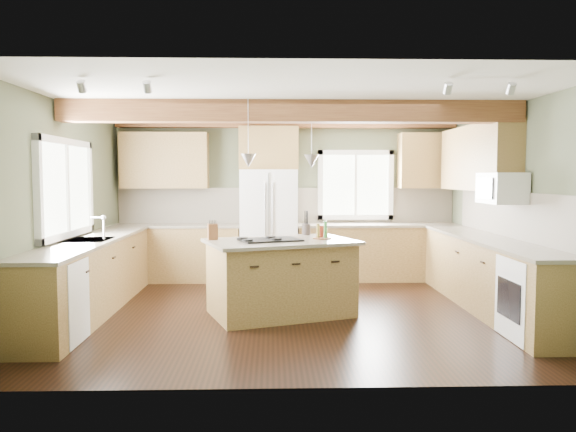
{
  "coord_description": "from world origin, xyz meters",
  "views": [
    {
      "loc": [
        -0.26,
        -6.88,
        1.7
      ],
      "look_at": [
        -0.04,
        0.3,
        1.19
      ],
      "focal_mm": 35.0,
      "sensor_mm": 36.0,
      "label": 1
    }
  ],
  "objects": [
    {
      "name": "counter_left",
      "position": [
        -2.5,
        0.05,
        0.9
      ],
      "size": [
        0.64,
        3.74,
        0.04
      ],
      "primitive_type": "cube",
      "color": "#4F483A",
      "rests_on": "base_cab_left"
    },
    {
      "name": "microwave",
      "position": [
        2.58,
        -0.05,
        1.55
      ],
      "size": [
        0.4,
        0.7,
        0.38
      ],
      "primitive_type": "cube",
      "color": "white",
      "rests_on": "wall_right"
    },
    {
      "name": "window_left",
      "position": [
        -2.78,
        0.05,
        1.55
      ],
      "size": [
        0.04,
        1.6,
        1.05
      ],
      "primitive_type": "cube",
      "color": "white",
      "rests_on": "wall_left"
    },
    {
      "name": "counter_right",
      "position": [
        2.5,
        0.05,
        0.9
      ],
      "size": [
        0.64,
        3.74,
        0.04
      ],
      "primitive_type": "cube",
      "color": "#4F483A",
      "rests_on": "base_cab_right"
    },
    {
      "name": "wall_left",
      "position": [
        -2.8,
        0.0,
        1.3
      ],
      "size": [
        0.0,
        5.0,
        5.0
      ],
      "primitive_type": "plane",
      "rotation": [
        1.57,
        0.0,
        1.57
      ],
      "color": "#4A5139",
      "rests_on": "ground"
    },
    {
      "name": "cooktop",
      "position": [
        -0.27,
        -0.14,
        0.93
      ],
      "size": [
        0.82,
        0.68,
        0.02
      ],
      "primitive_type": "cube",
      "rotation": [
        0.0,
        0.0,
        0.34
      ],
      "color": "black",
      "rests_on": "island_top"
    },
    {
      "name": "utensil_crock",
      "position": [
        0.2,
        0.51,
        0.99
      ],
      "size": [
        0.15,
        0.15,
        0.15
      ],
      "primitive_type": "cylinder",
      "rotation": [
        0.0,
        0.0,
        0.63
      ],
      "color": "#38322D",
      "rests_on": "island_top"
    },
    {
      "name": "ceiling",
      "position": [
        0.0,
        0.0,
        2.6
      ],
      "size": [
        5.6,
        5.6,
        0.0
      ],
      "primitive_type": "plane",
      "rotation": [
        3.14,
        0.0,
        0.0
      ],
      "color": "silver",
      "rests_on": "wall_back"
    },
    {
      "name": "backsplash_back",
      "position": [
        0.0,
        2.48,
        1.21
      ],
      "size": [
        5.58,
        0.03,
        0.58
      ],
      "primitive_type": "cube",
      "color": "brown",
      "rests_on": "wall_back"
    },
    {
      "name": "refrigerator",
      "position": [
        -0.3,
        2.12,
        0.9
      ],
      "size": [
        0.9,
        0.74,
        1.8
      ],
      "primitive_type": "cube",
      "color": "white",
      "rests_on": "floor"
    },
    {
      "name": "island_top",
      "position": [
        -0.15,
        -0.09,
        0.9
      ],
      "size": [
        2.0,
        1.61,
        0.04
      ],
      "primitive_type": "cube",
      "rotation": [
        0.0,
        0.0,
        0.34
      ],
      "color": "#4F483A",
      "rests_on": "island"
    },
    {
      "name": "counter_back_left",
      "position": [
        -1.79,
        2.2,
        0.9
      ],
      "size": [
        2.06,
        0.64,
        0.04
      ],
      "primitive_type": "cube",
      "color": "#4F483A",
      "rests_on": "base_cab_back_left"
    },
    {
      "name": "faucet",
      "position": [
        -2.32,
        0.05,
        1.05
      ],
      "size": [
        0.02,
        0.02,
        0.28
      ],
      "primitive_type": "cylinder",
      "color": "#B2B2B7",
      "rests_on": "sink"
    },
    {
      "name": "wall_back",
      "position": [
        0.0,
        2.5,
        1.3
      ],
      "size": [
        5.6,
        0.0,
        5.6
      ],
      "primitive_type": "plane",
      "rotation": [
        1.57,
        0.0,
        0.0
      ],
      "color": "#4A5139",
      "rests_on": "ground"
    },
    {
      "name": "pendant_left",
      "position": [
        -0.53,
        -0.23,
        1.88
      ],
      "size": [
        0.18,
        0.18,
        0.16
      ],
      "primitive_type": "cone",
      "rotation": [
        3.14,
        0.0,
        0.0
      ],
      "color": "#B2B2B7",
      "rests_on": "ceiling"
    },
    {
      "name": "floor",
      "position": [
        0.0,
        0.0,
        0.0
      ],
      "size": [
        5.6,
        5.6,
        0.0
      ],
      "primitive_type": "plane",
      "color": "black",
      "rests_on": "ground"
    },
    {
      "name": "backsplash_right",
      "position": [
        2.78,
        0.05,
        1.21
      ],
      "size": [
        0.03,
        3.7,
        0.58
      ],
      "primitive_type": "cube",
      "color": "brown",
      "rests_on": "wall_right"
    },
    {
      "name": "bottle_tray",
      "position": [
        0.37,
        0.05,
        1.03
      ],
      "size": [
        0.3,
        0.3,
        0.21
      ],
      "primitive_type": null,
      "rotation": [
        0.0,
        0.0,
        0.39
      ],
      "color": "#582D1A",
      "rests_on": "island_top"
    },
    {
      "name": "base_cab_back_left",
      "position": [
        -1.79,
        2.2,
        0.44
      ],
      "size": [
        2.02,
        0.6,
        0.88
      ],
      "primitive_type": "cube",
      "color": "brown",
      "rests_on": "floor"
    },
    {
      "name": "oven",
      "position": [
        2.49,
        -1.25,
        0.43
      ],
      "size": [
        0.6,
        0.72,
        0.84
      ],
      "primitive_type": "cube",
      "color": "white",
      "rests_on": "floor"
    },
    {
      "name": "knife_block",
      "position": [
        -0.98,
        -0.03,
        1.02
      ],
      "size": [
        0.13,
        0.11,
        0.19
      ],
      "primitive_type": "cube",
      "rotation": [
        0.0,
        0.0,
        0.25
      ],
      "color": "brown",
      "rests_on": "island_top"
    },
    {
      "name": "upper_cab_back_left",
      "position": [
        -1.99,
        2.33,
        1.95
      ],
      "size": [
        1.4,
        0.35,
        0.9
      ],
      "primitive_type": "cube",
      "color": "brown",
      "rests_on": "wall_back"
    },
    {
      "name": "soffit_trim",
      "position": [
        0.0,
        2.4,
        2.54
      ],
      "size": [
        5.55,
        0.2,
        0.1
      ],
      "primitive_type": "cube",
      "color": "#522917",
      "rests_on": "ceiling"
    },
    {
      "name": "wall_right",
      "position": [
        2.8,
        0.0,
        1.3
      ],
      "size": [
        0.0,
        5.0,
        5.0
      ],
      "primitive_type": "plane",
      "rotation": [
        1.57,
        0.0,
        -1.57
      ],
      "color": "#4A5139",
      "rests_on": "ground"
    },
    {
      "name": "sink",
      "position": [
        -2.5,
        0.05,
        0.91
      ],
      "size": [
        0.5,
        0.65,
        0.03
      ],
      "primitive_type": "cube",
      "color": "#262628",
      "rests_on": "counter_left"
    },
    {
      "name": "counter_back_right",
      "position": [
        1.49,
        2.2,
        0.9
      ],
      "size": [
        2.66,
        0.64,
        0.04
      ],
      "primitive_type": "cube",
      "color": "#4F483A",
      "rests_on": "base_cab_back_right"
    },
    {
      "name": "base_cab_right",
      "position": [
        2.5,
        0.05,
        0.44
      ],
      "size": [
        0.6,
        3.7,
        0.88
      ],
      "primitive_type": "cube",
      "color": "brown",
      "rests_on": "floor"
    },
    {
      "name": "base_cab_back_right",
      "position": [
        1.49,
        2.2,
        0.44
      ],
      "size": [
        2.62,
        0.6,
        0.88
      ],
      "primitive_type": "cube",
      "color": "brown",
      "rests_on": "floor"
    },
    {
      "name": "ceiling_beam",
      "position": [
        0.0,
        -0.09,
        2.47
      ],
      "size": [
        5.55,
        0.26,
        0.26
      ],
      "primitive_type": "cube",
      "color": "#522917",
      "rests_on": "ceiling"
    },
    {
      "name": "upper_cab_back_corner",
      "position": [
        2.3,
        2.33,
        1.95
      ],
      "size": [
        0.9,
        0.35,
        0.9
      ],
      "primitive_type": "cube",
      "color": "brown",
      "rests_on": "wall_back"
    },
    {
      "name": "pendant_right",
      "position": [
        0.24,
        0.04,
        1.88
      ],
      "size": [
        0.18,
        0.18,
        0.16
      ],
      "primitive_type": "cone",
      "rotation": [
        3.14,
        0.0,
        0.0
      ],
      "color": "#B2B2B7",
      "rests_on": "ceiling"
    },
    {
      "name": "upper_cab_over_fridge",
      "position": [
        -0.3,
        2.33,
        2.15
      ],
      "size": [
        0.96,
        0.35,
        0.7
      ],
      "primitive_type": "cube",
      "color": "brown",
      "rests_on": "wall_back"
    },
    {
      "name": "window_back",
      "position": [
        1.15,
        2.48,
        1.55
      ],
      "size": [
        1.1,
        0.04,
        1.0
      ],
      "primitive_type": "cube",
      "color": "white",
      "rests_on": "wall_back"
    },
    {
      "name": "upper_cab_right",
      "position": [
        2.62,
        0.9,
        1.95
      ],
      "size": [
        0.35,
        2.2,
        0.9
      ],
      "primitive_type": "cube",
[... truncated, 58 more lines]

